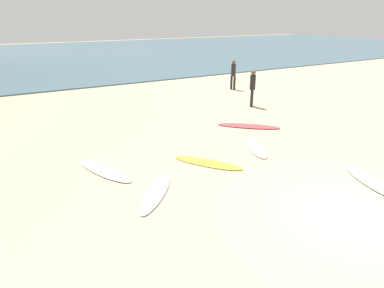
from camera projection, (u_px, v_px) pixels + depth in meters
ground_plane at (348, 217)px, 7.82m from camera, size 120.00×120.00×0.00m
ocean_water at (56, 56)px, 38.39m from camera, size 120.00×40.00×0.08m
surfboard_0 at (248, 126)px, 14.10m from camera, size 2.29×2.16×0.08m
surfboard_1 at (105, 171)px, 10.04m from camera, size 1.32×2.36×0.07m
surfboard_2 at (156, 192)px, 8.84m from camera, size 1.88×2.07×0.07m
surfboard_3 at (368, 180)px, 9.49m from camera, size 1.22×2.03×0.09m
surfboard_4 at (255, 148)px, 11.79m from camera, size 1.21×1.99×0.07m
surfboard_5 at (208, 163)px, 10.61m from camera, size 1.75×2.22×0.06m
beachgoer_near at (233, 73)px, 20.86m from camera, size 0.39×0.39×1.80m
beachgoer_mid at (253, 86)px, 16.92m from camera, size 0.40×0.40×1.83m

